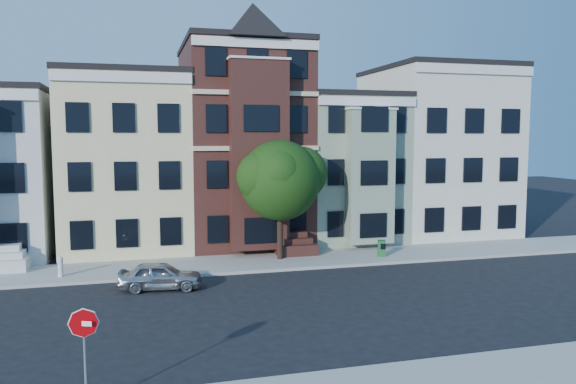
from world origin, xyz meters
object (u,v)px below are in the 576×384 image
object	(u,v)px
newspaper_box	(382,248)
stop_sign	(85,350)
street_tree	(280,186)
fire_hydrant	(61,269)
parked_car	(160,276)

from	to	relation	value
newspaper_box	stop_sign	bearing A→B (deg)	-117.02
street_tree	stop_sign	size ratio (longest dim) A/B	2.91
newspaper_box	fire_hydrant	world-z (taller)	newspaper_box
street_tree	newspaper_box	distance (m)	6.53
street_tree	parked_car	distance (m)	8.28
parked_car	fire_hydrant	size ratio (longest dim) A/B	4.74
newspaper_box	street_tree	bearing A→B (deg)	-170.11
stop_sign	newspaper_box	bearing A→B (deg)	67.64
fire_hydrant	newspaper_box	bearing A→B (deg)	0.65
fire_hydrant	stop_sign	size ratio (longest dim) A/B	0.28
parked_car	stop_sign	bearing A→B (deg)	176.11
newspaper_box	stop_sign	distance (m)	19.65
street_tree	fire_hydrant	world-z (taller)	street_tree
parked_car	stop_sign	distance (m)	10.82
street_tree	stop_sign	xyz separation A→B (m)	(-8.61, -14.53, -2.56)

